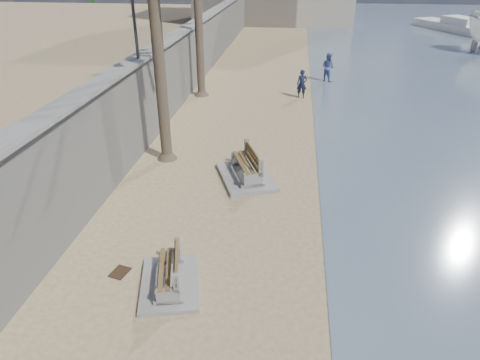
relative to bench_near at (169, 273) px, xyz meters
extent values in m
cube|color=gray|center=(-3.42, 16.43, 1.38)|extent=(0.45, 70.00, 3.50)
cube|color=gray|center=(-3.42, 16.43, 3.18)|extent=(0.80, 70.00, 0.12)
cube|color=gray|center=(0.00, 0.00, -0.31)|extent=(1.82, 2.29, 0.11)
cube|color=gray|center=(1.21, 5.85, -0.30)|extent=(2.52, 2.98, 0.14)
cylinder|color=brown|center=(-2.10, 7.16, 3.44)|extent=(0.42, 0.42, 7.63)
cylinder|color=brown|center=(-2.51, 15.82, 4.11)|extent=(0.44, 0.44, 8.96)
imported|color=#131B35|center=(3.16, 16.05, 0.53)|extent=(0.65, 0.45, 1.80)
imported|color=#4A5B9A|center=(4.78, 19.97, 0.60)|extent=(1.19, 1.15, 1.95)
cube|color=#382616|center=(-1.39, 0.29, -0.35)|extent=(0.50, 0.57, 0.03)
camera|label=1|loc=(2.70, -7.75, 6.76)|focal=32.00mm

